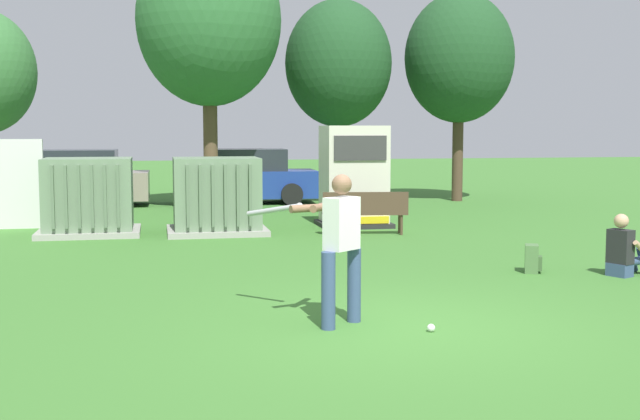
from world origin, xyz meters
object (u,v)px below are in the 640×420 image
object	(u,v)px
backpack	(532,259)
parked_car_left_of_center	(246,178)
parked_car_leftmost	(76,180)
generator_enclosure	(354,177)
seated_spectator	(624,251)
batter	(338,241)
transformer_west	(89,198)
transformer_mid_west	(217,197)
sports_ball	(431,328)
park_bench	(365,210)

from	to	relation	value
backpack	parked_car_left_of_center	xyz separation A→B (m)	(-3.12, 12.69, 0.54)
parked_car_leftmost	generator_enclosure	bearing A→B (deg)	-42.77
seated_spectator	parked_car_left_of_center	bearing A→B (deg)	108.35
seated_spectator	batter	bearing A→B (deg)	-155.79
transformer_west	transformer_mid_west	distance (m)	2.68
sports_ball	seated_spectator	world-z (taller)	seated_spectator
park_bench	parked_car_left_of_center	world-z (taller)	parked_car_left_of_center
sports_ball	seated_spectator	xyz separation A→B (m)	(4.04, 2.78, 0.33)
parked_car_leftmost	park_bench	bearing A→B (deg)	-49.76
sports_ball	backpack	world-z (taller)	backpack
sports_ball	batter	bearing A→B (deg)	150.51
batter	seated_spectator	world-z (taller)	batter
generator_enclosure	parked_car_left_of_center	xyz separation A→B (m)	(-1.81, 6.19, -0.38)
transformer_mid_west	parked_car_leftmost	xyz separation A→B (m)	(-3.53, 6.92, -0.04)
transformer_west	backpack	xyz separation A→B (m)	(7.16, -6.07, -0.57)
parked_car_left_of_center	generator_enclosure	bearing A→B (deg)	-73.73
backpack	parked_car_left_of_center	size ratio (longest dim) A/B	0.10
parked_car_left_of_center	sports_ball	bearing A→B (deg)	-88.77
transformer_mid_west	generator_enclosure	world-z (taller)	generator_enclosure
backpack	parked_car_leftmost	size ratio (longest dim) A/B	0.10
transformer_mid_west	batter	world-z (taller)	batter
seated_spectator	backpack	size ratio (longest dim) A/B	2.19
transformer_mid_west	batter	distance (m)	8.58
parked_car_left_of_center	transformer_west	bearing A→B (deg)	-121.37
park_bench	parked_car_leftmost	world-z (taller)	parked_car_leftmost
seated_spectator	backpack	world-z (taller)	seated_spectator
sports_ball	backpack	xyz separation A→B (m)	(2.78, 3.29, 0.17)
batter	backpack	distance (m)	4.70
transformer_west	parked_car_left_of_center	xyz separation A→B (m)	(4.03, 6.62, -0.04)
transformer_west	sports_ball	world-z (taller)	transformer_west
generator_enclosure	transformer_west	bearing A→B (deg)	-175.83
generator_enclosure	seated_spectator	size ratio (longest dim) A/B	2.39
seated_spectator	transformer_mid_west	bearing A→B (deg)	132.41
transformer_mid_west	backpack	xyz separation A→B (m)	(4.49, -5.79, -0.57)
transformer_west	batter	world-z (taller)	batter
transformer_mid_west	generator_enclosure	xyz separation A→B (m)	(3.18, 0.71, 0.35)
generator_enclosure	seated_spectator	world-z (taller)	generator_enclosure
batter	seated_spectator	bearing A→B (deg)	24.21
sports_ball	backpack	distance (m)	4.31
parked_car_leftmost	transformer_mid_west	bearing A→B (deg)	-62.98
transformer_mid_west	seated_spectator	bearing A→B (deg)	-47.59
sports_ball	parked_car_leftmost	bearing A→B (deg)	108.15
transformer_mid_west	parked_car_leftmost	distance (m)	7.77
seated_spectator	parked_car_leftmost	world-z (taller)	parked_car_leftmost
park_bench	backpack	xyz separation A→B (m)	(1.44, -4.93, -0.32)
backpack	parked_car_left_of_center	bearing A→B (deg)	103.81
transformer_west	batter	size ratio (longest dim) A/B	1.21
transformer_mid_west	generator_enclosure	distance (m)	3.28
seated_spectator	backpack	distance (m)	1.37
transformer_mid_west	parked_car_left_of_center	distance (m)	7.04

